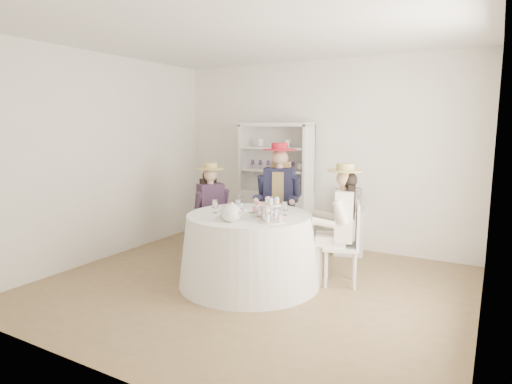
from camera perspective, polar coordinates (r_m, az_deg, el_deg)
The scene contains 23 objects.
ground at distance 4.89m, azimuth -0.59°, elevation -12.41°, with size 4.50×4.50×0.00m, color brown.
ceiling at distance 4.65m, azimuth -0.65°, elevation 20.35°, with size 4.50×4.50×0.00m, color white.
wall_back at distance 6.38m, azimuth 8.45°, elevation 4.95°, with size 4.50×4.50×0.00m, color white.
wall_front at distance 3.03m, azimuth -19.94°, elevation 0.29°, with size 4.50×4.50×0.00m, color white.
wall_left at distance 6.02m, azimuth -19.54°, elevation 4.32°, with size 4.50×4.50×0.00m, color white.
wall_right at distance 3.97m, azimuth 28.80°, elevation 1.63°, with size 4.50×4.50×0.00m, color white.
tea_table at distance 4.86m, azimuth -0.88°, elevation -7.60°, with size 1.59×1.59×0.80m.
hutch at distance 6.42m, azimuth 2.75°, elevation -1.27°, with size 1.08×0.41×1.81m.
side_table at distance 6.12m, azimuth 12.31°, elevation -5.17°, with size 0.40×0.40×0.62m, color silver.
hatbox at distance 6.03m, azimuth 12.45°, elevation -0.89°, with size 0.31×0.31×0.31m, color black.
guest_left at distance 5.67m, azimuth -5.95°, elevation -1.82°, with size 0.55×0.51×1.29m.
guest_mid at distance 5.69m, azimuth 3.09°, elevation -0.23°, with size 0.58×0.63×1.55m.
guest_right at distance 4.82m, azimuth 11.31°, elevation -3.32°, with size 0.56×0.52×1.37m.
spare_chair at distance 6.18m, azimuth 2.40°, elevation -2.59°, with size 0.57×0.57×1.02m.
teacup_a at distance 5.01m, azimuth -2.24°, elevation -1.97°, with size 0.09×0.09×0.07m, color white.
teacup_b at distance 5.02m, azimuth 0.48°, elevation -2.01°, with size 0.06×0.06×0.06m, color white.
teacup_c at distance 4.73m, azimuth 2.65°, elevation -2.67°, with size 0.08×0.08×0.06m, color white.
flower_bowl at distance 4.63m, azimuth 1.00°, elevation -2.97°, with size 0.21×0.21×0.05m, color white.
flower_arrangement at distance 4.57m, azimuth 0.86°, elevation -2.23°, with size 0.20×0.20×0.07m.
table_teapot at distance 4.39m, azimuth -3.25°, elevation -2.82°, with size 0.28×0.20×0.21m.
sandwich_plate at distance 4.55m, azimuth -3.76°, elevation -3.34°, with size 0.27×0.27×0.06m.
cupcake_stand at distance 4.36m, azimuth 2.07°, elevation -2.84°, with size 0.27×0.27×0.25m.
stemware_set at distance 4.75m, azimuth -0.90°, elevation -2.08°, with size 0.82×0.85×0.15m.
Camera 1 is at (2.28, -3.94, 1.77)m, focal length 30.00 mm.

